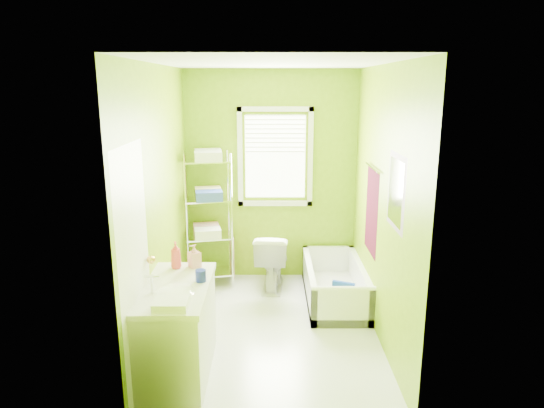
{
  "coord_description": "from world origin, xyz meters",
  "views": [
    {
      "loc": [
        0.0,
        -4.46,
        2.41
      ],
      "look_at": [
        0.01,
        0.25,
        1.25
      ],
      "focal_mm": 32.0,
      "sensor_mm": 36.0,
      "label": 1
    }
  ],
  "objects_px": {
    "bathtub": "(335,289)",
    "vanity": "(177,328)",
    "toilet": "(272,260)",
    "wire_shelf_unit": "(209,204)"
  },
  "relations": [
    {
      "from": "wire_shelf_unit",
      "to": "bathtub",
      "type": "bearing_deg",
      "value": -19.0
    },
    {
      "from": "bathtub",
      "to": "vanity",
      "type": "xyz_separation_m",
      "value": [
        -1.51,
        -1.44,
        0.29
      ]
    },
    {
      "from": "toilet",
      "to": "vanity",
      "type": "relative_size",
      "value": 0.66
    },
    {
      "from": "bathtub",
      "to": "toilet",
      "type": "relative_size",
      "value": 1.97
    },
    {
      "from": "bathtub",
      "to": "vanity",
      "type": "distance_m",
      "value": 2.11
    },
    {
      "from": "wire_shelf_unit",
      "to": "vanity",
      "type": "bearing_deg",
      "value": -91.38
    },
    {
      "from": "toilet",
      "to": "wire_shelf_unit",
      "type": "xyz_separation_m",
      "value": [
        -0.75,
        0.12,
        0.67
      ]
    },
    {
      "from": "bathtub",
      "to": "toilet",
      "type": "xyz_separation_m",
      "value": [
        -0.72,
        0.38,
        0.21
      ]
    },
    {
      "from": "toilet",
      "to": "vanity",
      "type": "distance_m",
      "value": 1.99
    },
    {
      "from": "toilet",
      "to": "vanity",
      "type": "height_order",
      "value": "vanity"
    }
  ]
}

